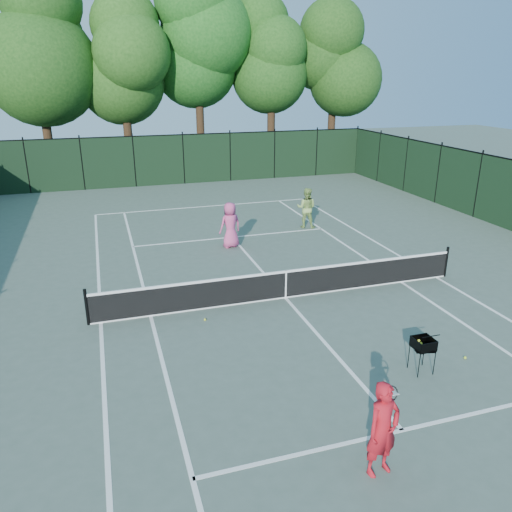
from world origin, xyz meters
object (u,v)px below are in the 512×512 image
object	(u,v)px
player_green	(306,208)
loose_ball_midcourt	(205,320)
coach	(383,429)
ball_hopper	(423,344)
loose_ball_near_cart	(465,358)
player_pink	(230,225)

from	to	relation	value
player_green	loose_ball_midcourt	xyz separation A→B (m)	(-6.25, -7.56, -0.86)
loose_ball_midcourt	coach	bearing A→B (deg)	-75.16
player_green	ball_hopper	world-z (taller)	player_green
player_green	ball_hopper	size ratio (longest dim) A/B	2.10
coach	ball_hopper	size ratio (longest dim) A/B	2.06
coach	player_green	xyz separation A→B (m)	(4.54, 14.01, 0.01)
coach	player_green	world-z (taller)	player_green
ball_hopper	loose_ball_midcourt	size ratio (longest dim) A/B	12.59
loose_ball_near_cart	ball_hopper	bearing A→B (deg)	-174.82
ball_hopper	coach	bearing A→B (deg)	-121.06
player_green	loose_ball_near_cart	size ratio (longest dim) A/B	26.41
coach	ball_hopper	world-z (taller)	coach
player_green	loose_ball_near_cart	distance (m)	11.48
coach	ball_hopper	distance (m)	3.54
player_pink	loose_ball_midcourt	world-z (taller)	player_pink
coach	ball_hopper	bearing A→B (deg)	32.89
player_pink	coach	bearing A→B (deg)	73.40
coach	loose_ball_midcourt	distance (m)	6.72
player_green	loose_ball_midcourt	world-z (taller)	player_green
player_pink	loose_ball_midcourt	bearing A→B (deg)	54.96
player_green	loose_ball_midcourt	bearing A→B (deg)	81.11
coach	player_pink	size ratio (longest dim) A/B	0.97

